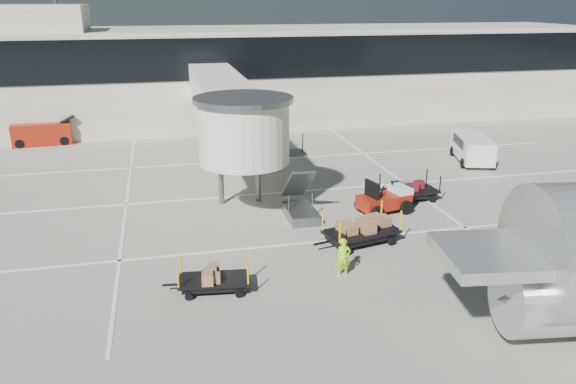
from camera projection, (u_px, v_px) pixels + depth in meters
name	position (u px, v px, depth m)	size (l,w,h in m)	color
ground	(361.00, 258.00, 23.84)	(140.00, 140.00, 0.00)	#BAB5A6
lane_markings	(294.00, 190.00, 32.29)	(40.00, 30.00, 0.02)	white
terminal	(244.00, 73.00, 50.00)	(64.00, 12.11, 15.20)	silver
jet_bridge	(228.00, 109.00, 32.90)	(5.70, 20.40, 6.03)	white
baggage_tug	(385.00, 200.00, 28.73)	(2.94, 2.26, 1.78)	maroon
suitcase_cart	(409.00, 192.00, 30.45)	(3.78, 1.78, 1.46)	black
box_cart_near	(359.00, 231.00, 24.96)	(4.13, 2.34, 1.58)	black
box_cart_far	(211.00, 280.00, 20.95)	(3.28, 1.61, 1.26)	black
ground_worker	(344.00, 258.00, 22.04)	(0.58, 0.38, 1.59)	#A2EB18
minivan	(472.00, 146.00, 37.60)	(3.07, 4.95, 1.75)	white
belt_loader	(43.00, 133.00, 42.16)	(4.61, 2.13, 2.16)	maroon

